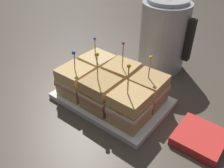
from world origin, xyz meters
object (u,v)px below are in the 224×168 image
at_px(sandwich_front_left, 76,81).
at_px(sandwich_front_center, 101,93).
at_px(sandwich_back_left, 98,68).
at_px(napkin_stack, 200,138).
at_px(sandwich_front_right, 129,107).
at_px(sandwich_back_center, 121,78).
at_px(sandwich_back_right, 149,90).
at_px(serving_platter, 112,99).
at_px(kettle_steel, 164,35).

distance_m(sandwich_front_left, sandwich_front_center, 0.10).
distance_m(sandwich_front_left, sandwich_back_left, 0.10).
distance_m(sandwich_front_center, napkin_stack, 0.28).
bearing_deg(sandwich_front_center, sandwich_front_left, 179.66).
height_order(sandwich_front_right, sandwich_back_center, sandwich_front_right).
bearing_deg(sandwich_front_left, sandwich_front_center, -0.34).
xyz_separation_m(sandwich_front_center, sandwich_front_right, (0.10, 0.00, -0.00)).
height_order(sandwich_back_center, sandwich_back_right, sandwich_back_center).
height_order(sandwich_back_left, sandwich_back_center, sandwich_back_center).
bearing_deg(sandwich_back_right, serving_platter, -153.38).
relative_size(sandwich_front_center, sandwich_back_center, 1.02).
relative_size(sandwich_front_left, sandwich_front_center, 0.84).
bearing_deg(napkin_stack, sandwich_back_left, 174.83).
relative_size(sandwich_front_center, sandwich_front_right, 0.99).
relative_size(sandwich_front_center, sandwich_back_right, 1.13).
distance_m(sandwich_front_center, sandwich_back_left, 0.14).
bearing_deg(kettle_steel, sandwich_front_left, -108.39).
distance_m(sandwich_front_left, napkin_stack, 0.38).
xyz_separation_m(sandwich_front_left, sandwich_back_right, (0.20, 0.10, -0.00)).
relative_size(sandwich_front_left, kettle_steel, 0.54).
bearing_deg(sandwich_front_right, sandwich_front_center, -179.71).
bearing_deg(sandwich_back_left, sandwich_front_center, -45.17).
bearing_deg(sandwich_back_left, sandwich_back_right, 0.45).
distance_m(sandwich_back_right, napkin_stack, 0.18).
bearing_deg(sandwich_back_center, sandwich_front_left, -135.44).
relative_size(sandwich_front_left, napkin_stack, 1.24).
height_order(serving_platter, sandwich_back_left, sandwich_back_left).
height_order(sandwich_front_right, kettle_steel, kettle_steel).
height_order(sandwich_front_left, sandwich_back_center, sandwich_back_center).
bearing_deg(kettle_steel, napkin_stack, -45.61).
relative_size(serving_platter, sandwich_front_left, 2.25).
bearing_deg(sandwich_back_right, sandwich_front_left, -153.19).
distance_m(sandwich_front_left, kettle_steel, 0.35).
bearing_deg(sandwich_back_center, sandwich_back_right, 0.75).
xyz_separation_m(sandwich_front_right, sandwich_back_left, (-0.19, 0.10, -0.00)).
distance_m(sandwich_front_right, napkin_stack, 0.19).
distance_m(serving_platter, sandwich_back_right, 0.12).
relative_size(sandwich_back_right, kettle_steel, 0.56).
bearing_deg(serving_platter, sandwich_front_left, -153.01).
height_order(sandwich_front_center, sandwich_back_center, sandwich_front_center).
relative_size(serving_platter, sandwich_back_center, 1.93).
relative_size(sandwich_front_left, sandwich_back_right, 0.96).
height_order(sandwich_back_left, sandwich_back_right, sandwich_back_right).
bearing_deg(sandwich_back_right, napkin_stack, -11.27).
relative_size(serving_platter, napkin_stack, 2.78).
xyz_separation_m(serving_platter, sandwich_back_center, (-0.00, 0.05, 0.05)).
bearing_deg(sandwich_front_left, napkin_stack, 9.82).
height_order(serving_platter, sandwich_front_left, sandwich_front_left).
distance_m(sandwich_back_left, napkin_stack, 0.37).
height_order(sandwich_front_left, napkin_stack, sandwich_front_left).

